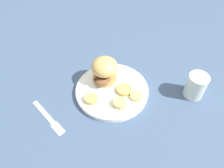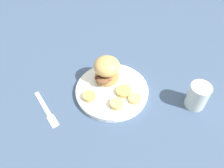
{
  "view_description": "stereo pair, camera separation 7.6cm",
  "coord_description": "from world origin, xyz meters",
  "px_view_note": "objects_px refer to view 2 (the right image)",
  "views": [
    {
      "loc": [
        -0.35,
        0.36,
        0.62
      ],
      "look_at": [
        0.0,
        0.0,
        0.04
      ],
      "focal_mm": 35.0,
      "sensor_mm": 36.0,
      "label": 1
    },
    {
      "loc": [
        -0.4,
        0.3,
        0.62
      ],
      "look_at": [
        0.0,
        0.0,
        0.04
      ],
      "focal_mm": 35.0,
      "sensor_mm": 36.0,
      "label": 2
    }
  ],
  "objects_px": {
    "dinner_plate": "(112,90)",
    "fork": "(46,109)",
    "sandwich": "(106,70)",
    "drinking_glass": "(198,96)"
  },
  "relations": [
    {
      "from": "dinner_plate",
      "to": "fork",
      "type": "relative_size",
      "value": 1.53
    },
    {
      "from": "dinner_plate",
      "to": "sandwich",
      "type": "xyz_separation_m",
      "value": [
        0.05,
        -0.01,
        0.06
      ]
    },
    {
      "from": "sandwich",
      "to": "drinking_glass",
      "type": "xyz_separation_m",
      "value": [
        -0.27,
        -0.18,
        -0.02
      ]
    },
    {
      "from": "dinner_plate",
      "to": "sandwich",
      "type": "distance_m",
      "value": 0.08
    },
    {
      "from": "dinner_plate",
      "to": "fork",
      "type": "bearing_deg",
      "value": 71.7
    },
    {
      "from": "sandwich",
      "to": "drinking_glass",
      "type": "relative_size",
      "value": 1.2
    },
    {
      "from": "fork",
      "to": "drinking_glass",
      "type": "height_order",
      "value": "drinking_glass"
    },
    {
      "from": "dinner_plate",
      "to": "drinking_glass",
      "type": "xyz_separation_m",
      "value": [
        -0.22,
        -0.19,
        0.04
      ]
    },
    {
      "from": "sandwich",
      "to": "fork",
      "type": "relative_size",
      "value": 0.64
    },
    {
      "from": "sandwich",
      "to": "dinner_plate",
      "type": "bearing_deg",
      "value": 164.95
    }
  ]
}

